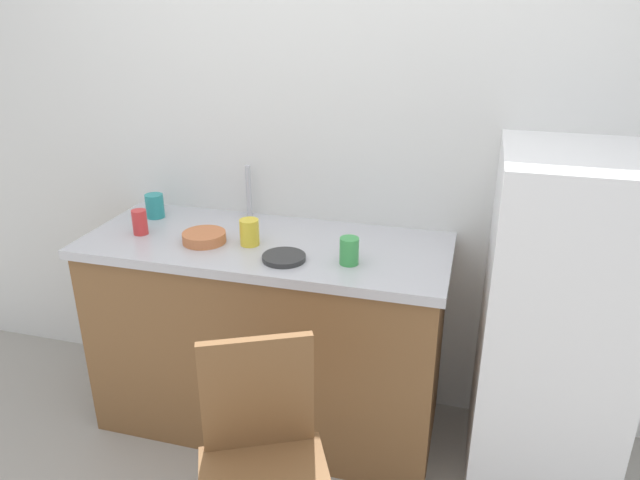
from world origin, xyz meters
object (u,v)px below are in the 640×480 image
terracotta_bowl (204,237)px  cup_green (349,251)px  cup_yellow (249,232)px  chair (263,468)px  cup_teal (155,206)px  refrigerator (554,327)px  cup_red (140,222)px  hotplate (284,258)px

terracotta_bowl → cup_green: size_ratio=1.70×
cup_green → cup_yellow: 0.44m
chair → cup_green: size_ratio=8.44×
cup_green → cup_yellow: bearing=170.4°
cup_green → chair: bearing=-99.3°
cup_green → terracotta_bowl: bearing=175.7°
terracotta_bowl → cup_teal: size_ratio=1.65×
refrigerator → cup_teal: bearing=175.4°
cup_green → cup_red: (-0.93, 0.06, 0.00)m
refrigerator → terracotta_bowl: 1.43m
cup_teal → cup_green: bearing=-15.0°
refrigerator → cup_teal: size_ratio=12.52×
cup_yellow → chair: bearing=-66.8°
refrigerator → cup_yellow: bearing=-177.9°
cup_green → hotplate: bearing=-172.2°
chair → terracotta_bowl: size_ratio=4.96×
cup_yellow → hotplate: bearing=-30.4°
chair → cup_yellow: (-0.32, 0.75, 0.46)m
chair → hotplate: 0.78m
cup_teal → hotplate: bearing=-22.2°
cup_teal → cup_green: cup_teal is taller
refrigerator → cup_yellow: refrigerator is taller
chair → cup_green: 0.83m
terracotta_bowl → cup_yellow: (0.19, 0.03, 0.03)m
refrigerator → cup_green: refrigerator is taller
cup_red → cup_teal: bearing=102.3°
chair → cup_green: (0.11, 0.68, 0.46)m
cup_green → cup_red: 0.93m
cup_green → cup_yellow: size_ratio=0.97×
hotplate → cup_teal: size_ratio=1.56×
refrigerator → chair: (-0.89, -0.80, -0.18)m
cup_teal → cup_green: size_ratio=1.03×
terracotta_bowl → cup_green: cup_green is taller
hotplate → cup_red: size_ratio=1.60×
chair → cup_yellow: bearing=87.4°
cup_teal → chair: bearing=-47.4°
terracotta_bowl → cup_red: size_ratio=1.68×
cup_teal → cup_yellow: 0.57m
cup_teal → refrigerator: bearing=-4.6°
hotplate → cup_green: (0.25, 0.03, 0.04)m
hotplate → terracotta_bowl: bearing=167.8°
chair → terracotta_bowl: terracotta_bowl is taller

